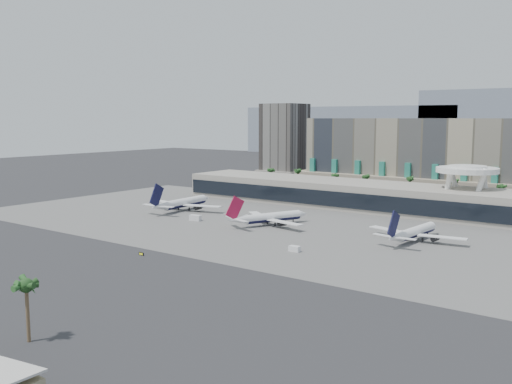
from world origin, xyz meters
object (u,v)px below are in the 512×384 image
Objects in this scene: airliner_right at (414,232)px; service_vehicle_a at (195,218)px; service_vehicle_b at (295,249)px; taxiway_sign at (141,254)px; airliner_left at (183,203)px; airliner_centre at (270,217)px.

service_vehicle_a is at bearing -165.39° from airliner_right.
service_vehicle_b is 1.72× the size of taxiway_sign.
airliner_left is 27.80m from service_vehicle_a.
airliner_centre is 9.84× the size of service_vehicle_b.
airliner_left is at bearing 153.77° from service_vehicle_b.
service_vehicle_b is at bearing 44.38° from taxiway_sign.
airliner_centre is at bearing -169.92° from airliner_right.
airliner_left reaches higher than service_vehicle_b.
airliner_left reaches higher than airliner_centre.
airliner_right is 10.34× the size of service_vehicle_b.
service_vehicle_a reaches higher than taxiway_sign.
taxiway_sign is at bearing -139.88° from service_vehicle_b.
airliner_left is 53.37m from airliner_centre.
airliner_centre is 57.19m from airliner_right.
airliner_centre is at bearing -10.29° from airliner_left.
airliner_left reaches higher than service_vehicle_a.
service_vehicle_a is (22.59, -16.03, -2.40)m from airliner_left.
airliner_centre is (53.04, -5.93, -0.34)m from airliner_left.
taxiway_sign is at bearing -126.37° from airliner_right.
taxiway_sign is at bearing -69.62° from airliner_centre.
service_vehicle_a is at bearing -138.25° from airliner_centre.
service_vehicle_b is (32.12, -31.93, -2.33)m from airliner_centre.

